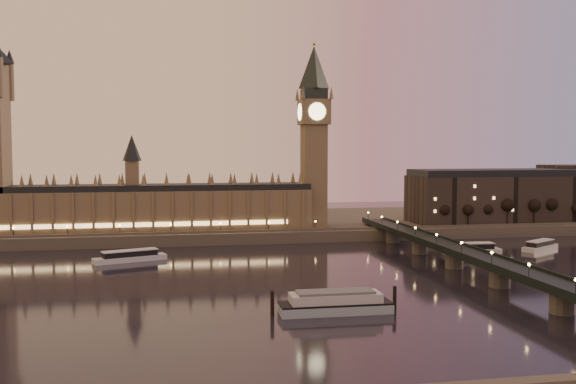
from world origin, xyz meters
TOP-DOWN VIEW (x-y plane):
  - ground at (0.00, 0.00)m, footprint 700.00×700.00m
  - far_embankment at (30.00, 165.00)m, footprint 560.00×130.00m
  - palace_of_westminster at (-40.12, 120.99)m, footprint 180.00×26.62m
  - big_ben at (53.99, 120.99)m, footprint 17.68×17.68m
  - westminster_bridge at (91.61, 0.00)m, footprint 13.20×260.00m
  - city_block at (194.94, 130.93)m, footprint 155.00×45.00m
  - bare_tree_0 at (126.31, 109.00)m, footprint 6.56×6.56m
  - bare_tree_1 at (140.26, 109.00)m, footprint 6.56×6.56m
  - bare_tree_2 at (154.21, 109.00)m, footprint 6.56×6.56m
  - bare_tree_3 at (168.16, 109.00)m, footprint 6.56×6.56m
  - bare_tree_4 at (182.11, 109.00)m, footprint 6.56×6.56m
  - bare_tree_5 at (196.06, 109.00)m, footprint 6.56×6.56m
  - bare_tree_6 at (210.01, 109.00)m, footprint 6.56×6.56m
  - cruise_boat_a at (-44.24, 60.60)m, footprint 32.92×17.40m
  - cruise_boat_b at (116.46, 52.92)m, footprint 29.06×9.08m
  - cruise_boat_c at (155.41, 56.57)m, footprint 24.63×18.57m
  - moored_barge at (23.57, -43.59)m, footprint 40.27×9.98m

SIDE VIEW (x-z plane):
  - ground at x=0.00m, z-range 0.00..0.00m
  - cruise_boat_c at x=155.41m, z-range -0.29..4.65m
  - cruise_boat_a at x=-44.24m, z-range -0.31..4.88m
  - cruise_boat_b at x=116.46m, z-range -0.31..4.97m
  - far_embankment at x=30.00m, z-range 0.00..6.00m
  - moored_barge at x=23.57m, z-range -0.57..6.81m
  - westminster_bridge at x=91.61m, z-range -2.13..13.17m
  - bare_tree_0 at x=126.31m, z-range 9.30..22.65m
  - bare_tree_1 at x=140.26m, z-range 9.30..22.65m
  - bare_tree_2 at x=154.21m, z-range 9.30..22.65m
  - bare_tree_3 at x=168.16m, z-range 9.30..22.65m
  - bare_tree_4 at x=182.11m, z-range 9.30..22.65m
  - bare_tree_5 at x=196.06m, z-range 9.30..22.65m
  - bare_tree_6 at x=210.01m, z-range 9.30..22.65m
  - palace_of_westminster at x=-40.12m, z-range -4.29..47.71m
  - city_block at x=194.94m, z-range 5.24..39.24m
  - big_ben at x=53.99m, z-range 11.95..115.95m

